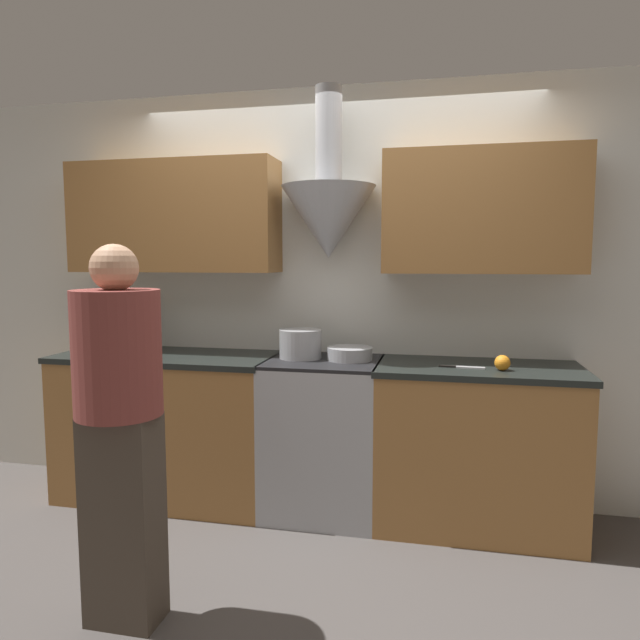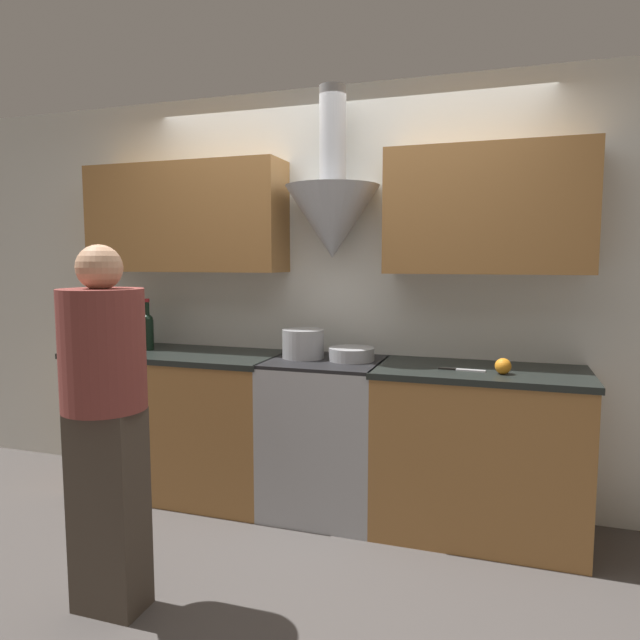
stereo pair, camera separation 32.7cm
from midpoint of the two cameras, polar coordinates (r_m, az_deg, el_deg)
name	(u,v)px [view 1 (the left image)]	position (r m, az deg, el deg)	size (l,w,h in m)	color
ground_plane	(310,538)	(3.37, -3.98, -20.97)	(12.00, 12.00, 0.00)	#4C4744
wall_back	(326,268)	(3.61, -2.01, 5.20)	(8.40, 0.57, 2.60)	silver
counter_left	(169,426)	(3.88, -17.26, -10.09)	(1.38, 0.62, 0.93)	#9E6B38
counter_right	(477,446)	(3.40, 12.72, -12.26)	(1.14, 0.62, 0.93)	#9E6B38
stove_range	(324,435)	(3.51, -2.36, -11.50)	(0.67, 0.60, 0.93)	#A8AAAF
wine_bottle_0	(84,332)	(4.11, -24.70, -1.09)	(0.07, 0.07, 0.31)	black
wine_bottle_1	(94,330)	(4.05, -23.84, -0.91)	(0.07, 0.07, 0.34)	black
wine_bottle_2	(108,330)	(4.00, -22.63, -0.98)	(0.07, 0.07, 0.35)	black
wine_bottle_3	(120,331)	(3.94, -21.62, -1.01)	(0.08, 0.08, 0.34)	black
wine_bottle_4	(136,332)	(3.88, -20.29, -1.12)	(0.08, 0.08, 0.34)	black
stock_pot	(300,344)	(3.46, -4.69, -2.41)	(0.25, 0.25, 0.17)	#A8AAAF
mixing_bowl	(350,354)	(3.39, 0.24, -3.40)	(0.27, 0.27, 0.08)	#A8AAAF
orange_fruit	(502,363)	(3.17, 15.01, -4.18)	(0.08, 0.08, 0.08)	orange
chefs_knife	(462,367)	(3.21, 11.22, -4.67)	(0.25, 0.04, 0.01)	silver
person_foreground_left	(120,420)	(2.56, -22.92, -9.25)	(0.35, 0.35, 1.59)	#473D33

